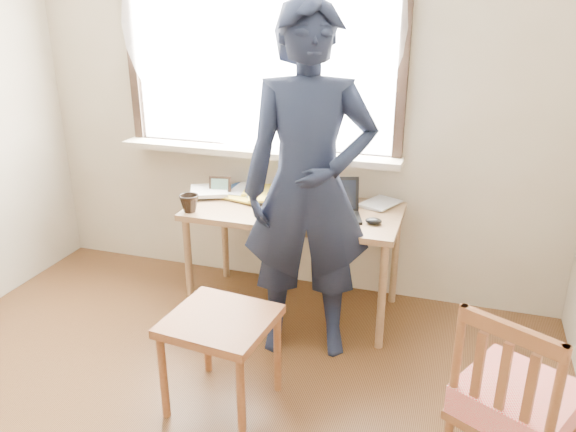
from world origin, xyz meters
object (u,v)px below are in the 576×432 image
(laptop, at_px, (333,207))
(desk, at_px, (294,219))
(side_chair, at_px, (515,404))
(mug_white, at_px, (287,187))
(person, at_px, (309,188))
(mug_dark, at_px, (189,203))
(work_chair, at_px, (221,331))

(laptop, bearing_deg, desk, 171.29)
(desk, distance_m, laptop, 0.28)
(desk, distance_m, side_chair, 1.67)
(mug_white, distance_m, person, 0.68)
(desk, relative_size, laptop, 3.47)
(mug_dark, xyz_separation_m, work_chair, (0.51, -0.73, -0.32))
(mug_white, distance_m, work_chair, 1.23)
(work_chair, xyz_separation_m, person, (0.25, 0.61, 0.53))
(laptop, relative_size, mug_dark, 3.23)
(side_chair, bearing_deg, person, 142.20)
(mug_white, xyz_separation_m, work_chair, (0.05, -1.18, -0.32))
(laptop, relative_size, person, 0.19)
(laptop, bearing_deg, mug_dark, -166.29)
(desk, distance_m, mug_dark, 0.63)
(mug_white, relative_size, person, 0.07)
(mug_dark, height_order, work_chair, mug_dark)
(mug_dark, bearing_deg, person, -8.89)
(mug_white, height_order, work_chair, mug_white)
(laptop, xyz_separation_m, mug_white, (-0.36, 0.26, 0.00))
(laptop, distance_m, mug_dark, 0.84)
(mug_white, height_order, mug_dark, same)
(desk, height_order, person, person)
(laptop, distance_m, person, 0.38)
(side_chair, bearing_deg, desk, 136.45)
(mug_dark, height_order, person, person)
(laptop, height_order, side_chair, laptop)
(desk, relative_size, mug_white, 9.49)
(side_chair, relative_size, person, 0.46)
(desk, distance_m, person, 0.52)
(mug_white, bearing_deg, person, -62.47)
(desk, xyz_separation_m, mug_white, (-0.11, 0.22, 0.12))
(laptop, xyz_separation_m, side_chair, (0.96, -1.11, -0.27))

